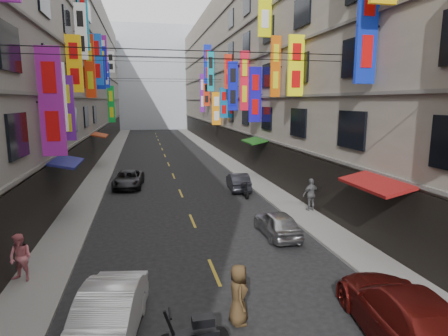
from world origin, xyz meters
name	(u,v)px	position (x,y,z in m)	size (l,w,h in m)	color
sidewalk_left	(105,166)	(-6.00, 42.00, 0.06)	(2.00, 90.00, 0.12)	slate
sidewalk_right	(228,162)	(6.00, 42.00, 0.06)	(2.00, 90.00, 0.12)	slate
building_row_left	(26,61)	(-11.99, 42.00, 9.49)	(10.14, 90.00, 19.00)	gray
building_row_right	(287,67)	(11.99, 42.00, 9.49)	(10.14, 90.00, 19.00)	gray
haze_block	(152,79)	(0.00, 92.00, 11.00)	(18.00, 8.00, 22.00)	#B0B8C4
shop_signage	(174,62)	(0.15, 35.00, 8.98)	(14.00, 55.00, 11.75)	#1039C4
street_awnings	(164,158)	(-1.26, 26.00, 3.00)	(13.99, 35.20, 0.41)	#144D26
overhead_cables	(178,57)	(0.00, 30.00, 8.80)	(14.00, 38.04, 1.24)	black
lane_markings	(171,170)	(0.00, 39.00, 0.00)	(0.12, 80.20, 0.01)	gold
scooter_crossing	(194,333)	(-1.27, 13.91, 0.44)	(1.80, 0.50, 1.14)	black
scooter_far_right	(244,190)	(3.89, 28.28, 0.44)	(0.50, 1.80, 1.14)	black
car_left_mid	(107,318)	(-3.40, 14.65, 0.69)	(1.46, 4.17, 1.38)	silver
car_left_far	(129,179)	(-3.46, 32.60, 0.58)	(1.93, 4.18, 1.16)	black
car_right_near	(405,314)	(4.00, 13.10, 0.75)	(2.10, 5.16, 1.50)	#601310
car_right_mid	(277,223)	(3.50, 21.04, 0.59)	(1.40, 3.49, 1.19)	#A6A7AB
car_right_far	(238,181)	(4.00, 30.15, 0.60)	(1.26, 3.62, 1.19)	#282930
pedestrian_lfar	(20,258)	(-6.48, 18.51, 0.93)	(0.79, 0.54, 1.63)	#DF7680
pedestrian_rfar	(311,194)	(6.60, 24.10, 1.02)	(1.06, 0.60, 1.80)	slate
pedestrian_crossing	(238,294)	(0.07, 14.78, 0.85)	(0.84, 0.57, 1.71)	#4B361E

